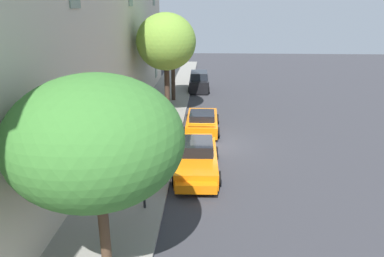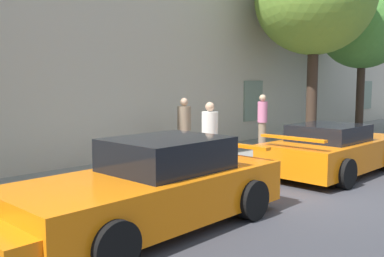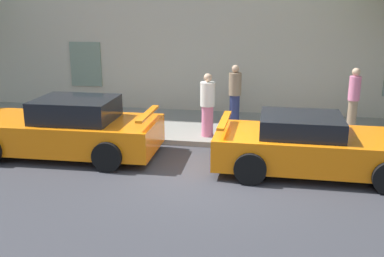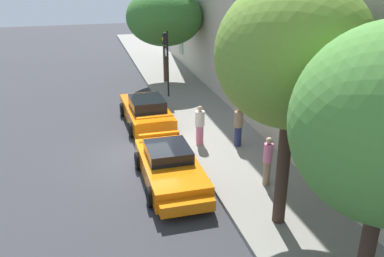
# 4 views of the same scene
# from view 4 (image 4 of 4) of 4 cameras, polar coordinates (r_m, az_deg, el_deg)

# --- Properties ---
(ground_plane) EXTENTS (80.00, 80.00, 0.00)m
(ground_plane) POSITION_cam_4_polar(r_m,az_deg,el_deg) (16.67, -6.81, -4.10)
(ground_plane) COLOR #333338
(sidewalk) EXTENTS (60.00, 3.50, 0.14)m
(sidewalk) POSITION_cam_4_polar(r_m,az_deg,el_deg) (17.47, 5.16, -2.50)
(sidewalk) COLOR gray
(sidewalk) RESTS_ON ground
(sportscar_red_lead) EXTENTS (5.06, 2.22, 1.41)m
(sportscar_red_lead) POSITION_cam_4_polar(r_m,az_deg,el_deg) (20.08, -6.45, 2.46)
(sportscar_red_lead) COLOR orange
(sportscar_red_lead) RESTS_ON ground
(sportscar_yellow_flank) EXTENTS (4.71, 2.11, 1.27)m
(sportscar_yellow_flank) POSITION_cam_4_polar(r_m,az_deg,el_deg) (14.45, -2.91, -5.75)
(sportscar_yellow_flank) COLOR orange
(sportscar_yellow_flank) RESTS_ON ground
(tree_near_kerb) EXTENTS (4.73, 4.73, 5.80)m
(tree_near_kerb) POSITION_cam_4_polar(r_m,az_deg,el_deg) (26.23, -3.84, 15.17)
(tree_near_kerb) COLOR #473323
(tree_near_kerb) RESTS_ON sidewalk
(tree_midblock) EXTENTS (4.06, 4.06, 6.94)m
(tree_midblock) POSITION_cam_4_polar(r_m,az_deg,el_deg) (10.89, 13.91, 9.88)
(tree_midblock) COLOR #38281E
(tree_midblock) RESTS_ON sidewalk
(traffic_light) EXTENTS (0.44, 0.36, 3.74)m
(traffic_light) POSITION_cam_4_polar(r_m,az_deg,el_deg) (23.13, -3.60, 10.52)
(traffic_light) COLOR black
(traffic_light) RESTS_ON sidewalk
(pedestrian_admiring) EXTENTS (0.55, 0.55, 1.70)m
(pedestrian_admiring) POSITION_cam_4_polar(r_m,az_deg,el_deg) (17.16, 1.09, 0.49)
(pedestrian_admiring) COLOR pink
(pedestrian_admiring) RESTS_ON sidewalk
(pedestrian_strolling) EXTENTS (0.43, 0.43, 1.77)m
(pedestrian_strolling) POSITION_cam_4_polar(r_m,az_deg,el_deg) (14.23, 10.46, -4.38)
(pedestrian_strolling) COLOR #8C7259
(pedestrian_strolling) RESTS_ON sidewalk
(pedestrian_bystander) EXTENTS (0.41, 0.41, 1.74)m
(pedestrian_bystander) POSITION_cam_4_polar(r_m,az_deg,el_deg) (17.09, 6.45, 0.36)
(pedestrian_bystander) COLOR navy
(pedestrian_bystander) RESTS_ON sidewalk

